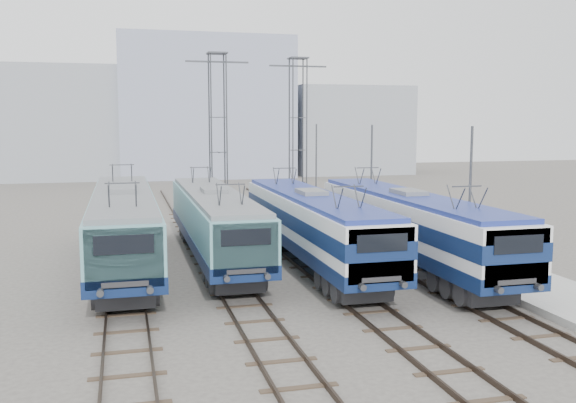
% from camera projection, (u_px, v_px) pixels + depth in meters
% --- Properties ---
extents(ground, '(160.00, 160.00, 0.00)m').
position_uv_depth(ground, '(300.00, 303.00, 25.64)').
color(ground, '#514C47').
extents(platform, '(4.00, 70.00, 0.30)m').
position_uv_depth(platform, '(437.00, 248.00, 35.84)').
color(platform, '#9E9E99').
rests_on(platform, ground).
extents(locomotive_far_left, '(2.97, 18.76, 3.53)m').
position_uv_depth(locomotive_far_left, '(124.00, 223.00, 30.94)').
color(locomotive_far_left, '#0E1E48').
rests_on(locomotive_far_left, ground).
extents(locomotive_center_left, '(2.81, 17.73, 3.34)m').
position_uv_depth(locomotive_center_left, '(214.00, 220.00, 32.72)').
color(locomotive_center_left, '#0E1E48').
rests_on(locomotive_center_left, ground).
extents(locomotive_center_right, '(2.83, 17.92, 3.37)m').
position_uv_depth(locomotive_center_right, '(312.00, 222.00, 31.54)').
color(locomotive_center_right, '#0E1E48').
rests_on(locomotive_center_right, ground).
extents(locomotive_far_right, '(2.86, 18.10, 3.40)m').
position_uv_depth(locomotive_far_right, '(410.00, 223.00, 31.21)').
color(locomotive_far_right, '#0E1E48').
rests_on(locomotive_far_right, ground).
extents(catenary_tower_west, '(4.50, 1.20, 12.00)m').
position_uv_depth(catenary_tower_west, '(218.00, 129.00, 45.95)').
color(catenary_tower_west, '#3F4247').
rests_on(catenary_tower_west, ground).
extents(catenary_tower_east, '(4.50, 1.20, 12.00)m').
position_uv_depth(catenary_tower_east, '(298.00, 129.00, 49.49)').
color(catenary_tower_east, '#3F4247').
rests_on(catenary_tower_east, ground).
extents(mast_front, '(0.12, 0.12, 7.00)m').
position_uv_depth(mast_front, '(470.00, 203.00, 29.26)').
color(mast_front, '#3F4247').
rests_on(mast_front, ground).
extents(mast_mid, '(0.12, 0.12, 7.00)m').
position_uv_depth(mast_mid, '(371.00, 180.00, 40.79)').
color(mast_mid, '#3F4247').
rests_on(mast_mid, ground).
extents(mast_rear, '(0.12, 0.12, 7.00)m').
position_uv_depth(mast_rear, '(316.00, 167.00, 52.32)').
color(mast_rear, '#3F4247').
rests_on(mast_rear, ground).
extents(safety_cone, '(0.32, 0.32, 0.52)m').
position_uv_depth(safety_cone, '(473.00, 269.00, 29.00)').
color(safety_cone, orange).
rests_on(safety_cone, platform).
extents(building_west, '(18.00, 12.00, 14.00)m').
position_uv_depth(building_west, '(62.00, 123.00, 80.86)').
color(building_west, '#8D939D').
rests_on(building_west, ground).
extents(building_center, '(22.00, 14.00, 18.00)m').
position_uv_depth(building_center, '(204.00, 108.00, 85.08)').
color(building_center, '#9199B3').
rests_on(building_center, ground).
extents(building_east, '(16.00, 12.00, 12.00)m').
position_uv_depth(building_east, '(346.00, 130.00, 90.42)').
color(building_east, '#8D939D').
rests_on(building_east, ground).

